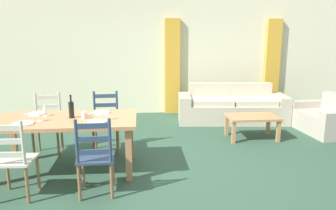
{
  "coord_description": "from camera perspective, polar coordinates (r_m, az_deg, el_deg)",
  "views": [
    {
      "loc": [
        -0.19,
        -4.33,
        1.86
      ],
      "look_at": [
        0.24,
        0.67,
        0.75
      ],
      "focal_mm": 34.51,
      "sensor_mm": 36.0,
      "label": 1
    }
  ],
  "objects": [
    {
      "name": "wine_bottle",
      "position": [
        4.52,
        -16.7,
        -0.73
      ],
      "size": [
        0.07,
        0.07,
        0.32
      ],
      "color": "black",
      "rests_on": "dining_table"
    },
    {
      "name": "couch",
      "position": [
        7.12,
        11.14,
        -0.47
      ],
      "size": [
        2.34,
        1.0,
        0.8
      ],
      "color": "#B8AF94",
      "rests_on": "ground_plane"
    },
    {
      "name": "dining_chair_near_right",
      "position": [
        3.85,
        -12.71,
        -8.91
      ],
      "size": [
        0.44,
        0.42,
        0.96
      ],
      "color": "#2C3E58",
      "rests_on": "ground_plane"
    },
    {
      "name": "armchair_upholstered",
      "position": [
        6.92,
        26.31,
        -2.29
      ],
      "size": [
        0.9,
        1.23,
        0.72
      ],
      "color": "#A9A18F",
      "rests_on": "ground_plane"
    },
    {
      "name": "dinner_plate_near_left",
      "position": [
        4.43,
        -24.09,
        -3.01
      ],
      "size": [
        0.24,
        0.24,
        0.02
      ],
      "primitive_type": "cylinder",
      "color": "white",
      "rests_on": "dining_table"
    },
    {
      "name": "fork_far_left",
      "position": [
        4.94,
        -23.88,
        -1.55
      ],
      "size": [
        0.03,
        0.17,
        0.01
      ],
      "primitive_type": "cube",
      "rotation": [
        0.0,
        0.0,
        0.1
      ],
      "color": "silver",
      "rests_on": "dining_table"
    },
    {
      "name": "dinner_plate_far_right",
      "position": [
        4.7,
        -11.7,
        -1.32
      ],
      "size": [
        0.24,
        0.24,
        0.02
      ],
      "primitive_type": "cylinder",
      "color": "white",
      "rests_on": "dining_table"
    },
    {
      "name": "wine_glass_near_right",
      "position": [
        4.3,
        -10.63,
        -1.18
      ],
      "size": [
        0.06,
        0.06,
        0.16
      ],
      "color": "white",
      "rests_on": "dining_table"
    },
    {
      "name": "wine_glass_near_left",
      "position": [
        4.48,
        -21.86,
        -1.32
      ],
      "size": [
        0.06,
        0.06,
        0.16
      ],
      "color": "white",
      "rests_on": "dining_table"
    },
    {
      "name": "curtain_panel_left",
      "position": [
        7.56,
        0.79,
        6.73
      ],
      "size": [
        0.35,
        0.08,
        2.2
      ],
      "primitive_type": "cube",
      "color": "gold",
      "rests_on": "ground_plane"
    },
    {
      "name": "wine_glass_far_left",
      "position": [
        4.73,
        -20.97,
        -0.55
      ],
      "size": [
        0.06,
        0.06,
        0.16
      ],
      "color": "white",
      "rests_on": "dining_table"
    },
    {
      "name": "fork_near_right",
      "position": [
        4.25,
        -14.48,
        -3.03
      ],
      "size": [
        0.02,
        0.17,
        0.01
      ],
      "primitive_type": "cube",
      "rotation": [
        0.0,
        0.0,
        -0.02
      ],
      "color": "silver",
      "rests_on": "dining_table"
    },
    {
      "name": "ground_plane",
      "position": [
        4.72,
        -2.26,
        -10.87
      ],
      "size": [
        9.6,
        9.6,
        0.02
      ],
      "primitive_type": "cube",
      "color": "#2C4B39"
    },
    {
      "name": "coffee_table",
      "position": [
        5.99,
        14.65,
        -2.47
      ],
      "size": [
        0.9,
        0.56,
        0.42
      ],
      "color": "#B27E50",
      "rests_on": "ground_plane"
    },
    {
      "name": "wall_far",
      "position": [
        7.65,
        -3.54,
        8.65
      ],
      "size": [
        9.6,
        0.16,
        2.7
      ],
      "primitive_type": "cube",
      "color": "beige",
      "rests_on": "ground_plane"
    },
    {
      "name": "fork_far_right",
      "position": [
        4.73,
        -13.51,
        -1.42
      ],
      "size": [
        0.03,
        0.17,
        0.01
      ],
      "primitive_type": "cube",
      "rotation": [
        0.0,
        0.0,
        -0.07
      ],
      "color": "silver",
      "rests_on": "dining_table"
    },
    {
      "name": "fork_near_left",
      "position": [
        4.49,
        -25.89,
        -3.09
      ],
      "size": [
        0.02,
        0.17,
        0.01
      ],
      "primitive_type": "cube",
      "rotation": [
        0.0,
        0.0,
        0.03
      ],
      "color": "silver",
      "rests_on": "dining_table"
    },
    {
      "name": "dinner_plate_near_right",
      "position": [
        4.22,
        -12.47,
        -2.93
      ],
      "size": [
        0.24,
        0.24,
        0.02
      ],
      "primitive_type": "cylinder",
      "color": "white",
      "rests_on": "dining_table"
    },
    {
      "name": "dining_table",
      "position": [
        4.57,
        -17.63,
        -3.31
      ],
      "size": [
        1.9,
        0.96,
        0.75
      ],
      "color": "#B27E50",
      "rests_on": "ground_plane"
    },
    {
      "name": "dinner_plate_far_left",
      "position": [
        4.89,
        -22.22,
        -1.46
      ],
      "size": [
        0.24,
        0.24,
        0.02
      ],
      "primitive_type": "cylinder",
      "color": "white",
      "rests_on": "dining_table"
    },
    {
      "name": "dining_chair_far_right",
      "position": [
        5.26,
        -10.92,
        -2.96
      ],
      "size": [
        0.44,
        0.42,
        0.96
      ],
      "color": "#2D4259",
      "rests_on": "ground_plane"
    },
    {
      "name": "coffee_cup_primary",
      "position": [
        4.46,
        -14.6,
        -1.75
      ],
      "size": [
        0.07,
        0.07,
        0.09
      ],
      "primitive_type": "cylinder",
      "color": "beige",
      "rests_on": "dining_table"
    },
    {
      "name": "curtain_panel_right",
      "position": [
        8.16,
        17.93,
        6.56
      ],
      "size": [
        0.35,
        0.08,
        2.2
      ],
      "primitive_type": "cube",
      "color": "gold",
      "rests_on": "ground_plane"
    },
    {
      "name": "dining_chair_far_left",
      "position": [
        5.41,
        -20.48,
        -3.12
      ],
      "size": [
        0.44,
        0.43,
        0.96
      ],
      "color": "beige",
      "rests_on": "ground_plane"
    },
    {
      "name": "dining_chair_near_left",
      "position": [
        4.07,
        -25.73,
        -8.67
      ],
      "size": [
        0.44,
        0.42,
        0.96
      ],
      "color": "beige",
      "rests_on": "ground_plane"
    }
  ]
}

